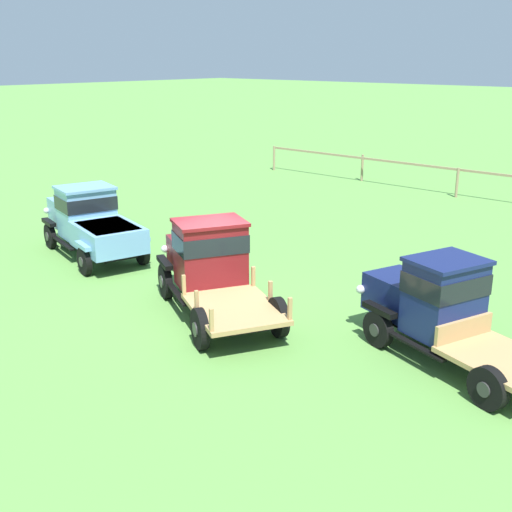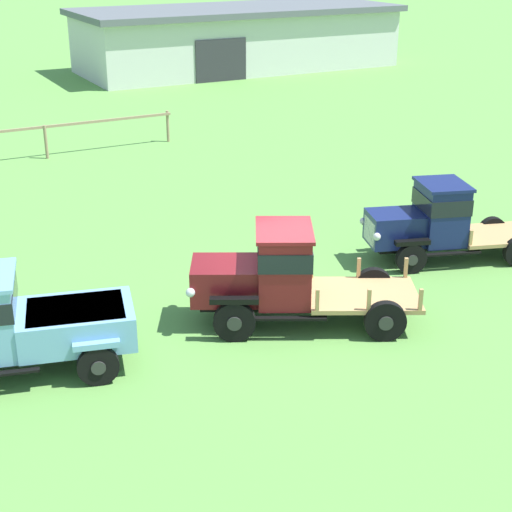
% 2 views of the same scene
% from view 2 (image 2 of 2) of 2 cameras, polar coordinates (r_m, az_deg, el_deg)
% --- Properties ---
extents(ground_plane, '(240.00, 240.00, 0.00)m').
position_cam_2_polar(ground_plane, '(17.70, 1.92, -4.47)').
color(ground_plane, '#5B9342').
extents(farm_shed, '(20.13, 8.20, 3.79)m').
position_cam_2_polar(farm_shed, '(51.28, -1.35, 15.59)').
color(farm_shed, silver).
rests_on(farm_shed, ground).
extents(vintage_truck_foreground_near, '(5.19, 2.88, 2.10)m').
position_cam_2_polar(vintage_truck_foreground_near, '(15.85, -18.11, -4.70)').
color(vintage_truck_foreground_near, black).
rests_on(vintage_truck_foreground_near, ground).
extents(vintage_truck_second_in_line, '(5.20, 3.75, 2.20)m').
position_cam_2_polar(vintage_truck_second_in_line, '(17.04, 1.68, -1.36)').
color(vintage_truck_second_in_line, black).
rests_on(vintage_truck_second_in_line, ground).
extents(vintage_truck_midrow_center, '(4.81, 2.86, 2.11)m').
position_cam_2_polar(vintage_truck_midrow_center, '(20.92, 12.90, 2.48)').
color(vintage_truck_midrow_center, black).
rests_on(vintage_truck_midrow_center, ground).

